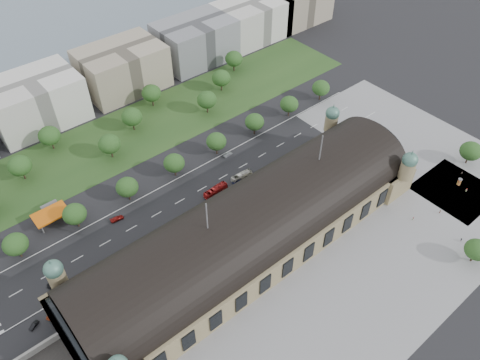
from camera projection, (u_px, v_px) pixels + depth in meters
ground at (251, 245)px, 185.42m from camera, size 900.00×900.00×0.00m
station at (251, 228)px, 178.32m from camera, size 150.00×48.40×44.30m
plaza_south at (353, 306)px, 165.65m from camera, size 190.00×48.00×0.12m
plaza_east at (407, 140)px, 233.15m from camera, size 56.00×100.00×0.12m
road_slab at (156, 214)px, 197.23m from camera, size 260.00×26.00×0.10m
grass_belt at (105, 146)px, 230.05m from camera, size 300.00×45.00×0.10m
petrol_station at (51, 211)px, 194.61m from camera, size 14.00×13.00×5.05m
office_3 at (35, 101)px, 237.00m from camera, size 45.00×32.00×24.00m
office_4 at (122, 68)px, 260.17m from camera, size 45.00×32.00×24.00m
office_5 at (195, 41)px, 283.34m from camera, size 45.00×32.00×24.00m
office_6 at (251, 20)px, 304.19m from camera, size 45.00×32.00×24.00m
office_7 at (295, 4)px, 322.73m from camera, size 45.00×32.00×24.00m
tree_row_2 at (15, 244)px, 176.32m from camera, size 9.60×9.60×11.52m
tree_row_3 at (75, 214)px, 187.44m from camera, size 9.60×9.60×11.52m
tree_row_4 at (127, 187)px, 198.56m from camera, size 9.60×9.60×11.52m
tree_row_5 at (174, 163)px, 209.69m from camera, size 9.60×9.60×11.52m
tree_row_6 at (216, 141)px, 220.81m from camera, size 9.60×9.60×11.52m
tree_row_7 at (255, 122)px, 231.93m from camera, size 9.60×9.60×11.52m
tree_row_8 at (289, 104)px, 243.05m from camera, size 9.60×9.60×11.52m
tree_row_9 at (321, 88)px, 254.18m from camera, size 9.60×9.60×11.52m
tree_belt_4 at (20, 166)px, 207.53m from camera, size 10.40×10.40×12.48m
tree_belt_5 at (49, 136)px, 222.99m from camera, size 10.40×10.40×12.48m
tree_belt_6 at (109, 144)px, 218.48m from camera, size 10.40×10.40×12.48m
tree_belt_7 at (132, 117)px, 233.94m from camera, size 10.40×10.40×12.48m
tree_belt_8 at (151, 93)px, 249.40m from camera, size 10.40×10.40×12.48m
tree_belt_9 at (207, 100)px, 244.90m from camera, size 10.40×10.40×12.48m
tree_belt_10 at (221, 78)px, 260.36m from camera, size 10.40×10.40×12.48m
tree_belt_11 at (234, 59)px, 275.82m from camera, size 10.40×10.40×12.48m
tree_plaza_ne at (471, 151)px, 215.73m from camera, size 10.00×10.00×11.69m
tree_plaza_s at (477, 250)px, 175.24m from camera, size 9.00×9.00×10.64m
traffic_car_2 at (55, 283)px, 171.74m from camera, size 6.09×3.07×1.65m
traffic_car_3 at (117, 219)px, 194.50m from camera, size 5.85×2.94×1.63m
traffic_car_4 at (237, 181)px, 210.82m from camera, size 4.69×2.30×1.54m
traffic_car_5 at (228, 154)px, 224.16m from camera, size 4.84×2.01×1.56m
traffic_car_6 at (305, 149)px, 227.28m from camera, size 5.98×3.17×1.60m
parked_car_0 at (34, 325)px, 159.54m from camera, size 4.17×3.07×1.31m
parked_car_1 at (52, 314)px, 162.57m from camera, size 5.30×4.09×1.34m
parked_car_2 at (126, 265)px, 177.76m from camera, size 4.93×4.18×1.35m
parked_car_3 at (126, 269)px, 176.16m from camera, size 4.22×3.42×1.35m
parked_car_4 at (127, 269)px, 176.27m from camera, size 4.86×4.04×1.56m
parked_car_5 at (108, 272)px, 175.13m from camera, size 5.75×4.23×1.45m
parked_car_6 at (130, 257)px, 180.16m from camera, size 5.33×3.75×1.43m
bus_west at (216, 190)px, 205.30m from camera, size 12.14×3.53×3.34m
bus_mid at (233, 191)px, 205.45m from camera, size 10.72×3.11×2.95m
bus_east at (242, 176)px, 212.35m from camera, size 10.68×3.09×2.94m
advertising_column at (459, 182)px, 209.02m from camera, size 1.84×1.84×3.50m
pedestrian_0 at (413, 219)px, 194.51m from camera, size 0.81×0.55×1.53m
pedestrian_1 at (440, 212)px, 197.07m from camera, size 0.84×0.78×1.92m
pedestrian_2 at (462, 173)px, 214.67m from camera, size 0.54×0.89×1.78m
pedestrian_4 at (461, 240)px, 186.27m from camera, size 1.15×0.93×1.64m
pedestrian_5 at (466, 190)px, 206.52m from camera, size 0.90×1.08×1.92m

